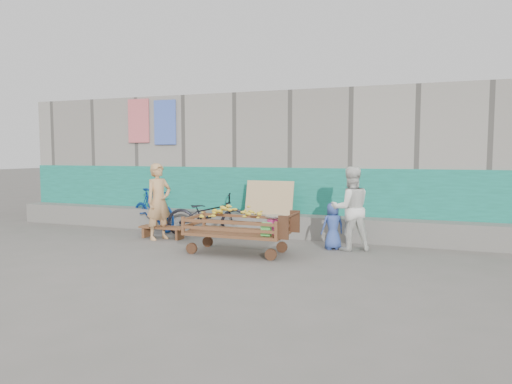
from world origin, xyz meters
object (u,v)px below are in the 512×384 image
(banana_cart, at_px, (235,222))
(vendor_man, at_px, (159,202))
(child, at_px, (333,226))
(bench, at_px, (163,230))
(bicycle_dark, at_px, (208,215))
(bicycle_blue, at_px, (153,210))
(woman, at_px, (350,208))

(banana_cart, height_order, vendor_man, vendor_man)
(vendor_man, distance_m, child, 3.43)
(bench, bearing_deg, banana_cart, -22.29)
(bicycle_dark, xyz_separation_m, bicycle_blue, (-1.40, 0.15, 0.03))
(woman, relative_size, child, 1.76)
(child, height_order, bicycle_blue, bicycle_blue)
(bicycle_blue, bearing_deg, child, -74.48)
(banana_cart, bearing_deg, bicycle_blue, 149.85)
(bicycle_dark, bearing_deg, child, -120.85)
(banana_cart, xyz_separation_m, bicycle_dark, (-1.16, 1.34, -0.10))
(woman, height_order, child, woman)
(bench, bearing_deg, woman, 2.34)
(woman, xyz_separation_m, bicycle_dark, (-2.96, 0.42, -0.30))
(bicycle_blue, bearing_deg, vendor_man, -117.29)
(banana_cart, relative_size, vendor_man, 1.23)
(bench, distance_m, child, 3.40)
(woman, bearing_deg, banana_cart, 1.58)
(bench, bearing_deg, child, 1.74)
(banana_cart, xyz_separation_m, child, (1.50, 0.88, -0.12))
(child, distance_m, bicycle_dark, 2.71)
(vendor_man, height_order, bicycle_dark, vendor_man)
(banana_cart, height_order, bicycle_blue, bicycle_blue)
(bicycle_dark, bearing_deg, banana_cart, -160.05)
(bench, height_order, bicycle_dark, bicycle_dark)
(bench, relative_size, vendor_man, 0.64)
(banana_cart, distance_m, vendor_man, 2.02)
(child, relative_size, bicycle_dark, 0.50)
(child, distance_m, bicycle_blue, 4.11)
(child, xyz_separation_m, bicycle_dark, (-2.67, 0.46, 0.02))
(vendor_man, xyz_separation_m, bicycle_blue, (-0.67, 0.83, -0.29))
(banana_cart, height_order, woman, woman)
(bench, distance_m, bicycle_dark, 0.96)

